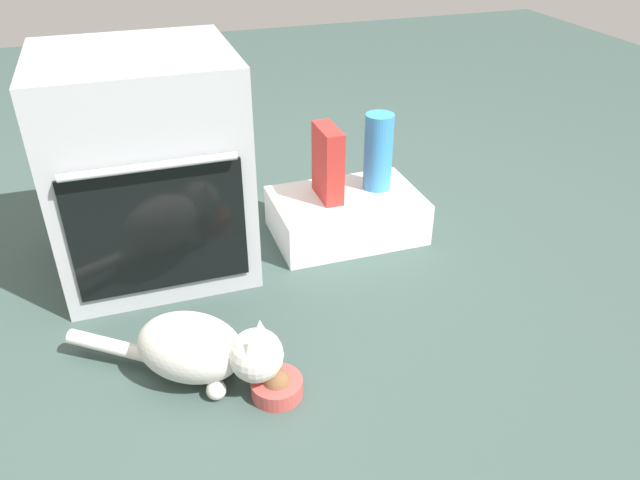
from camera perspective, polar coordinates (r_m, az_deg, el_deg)
The scene contains 7 objects.
ground at distance 2.02m, azimuth -11.64°, elevation -7.78°, with size 8.00×8.00×0.00m, color #384C47.
oven at distance 2.20m, azimuth -15.73°, elevation 6.69°, with size 0.63×0.63×0.76m.
pantry_cabinet at distance 2.42m, azimuth 2.44°, elevation 2.31°, with size 0.57×0.37×0.17m, color white.
food_bowl at distance 1.75m, azimuth -4.01°, elevation -13.30°, with size 0.14×0.14×0.08m.
cat at distance 1.75m, azimuth -10.81°, elevation -9.90°, with size 0.58×0.41×0.22m.
cereal_box at distance 2.31m, azimuth 0.74°, elevation 7.12°, with size 0.07×0.18×0.28m, color #B72D28.
water_bottle at distance 2.40m, azimuth 5.41°, elevation 8.12°, with size 0.11×0.11×0.30m, color #388CD1.
Camera 1 is at (-0.10, -1.58, 1.26)m, focal length 34.58 mm.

